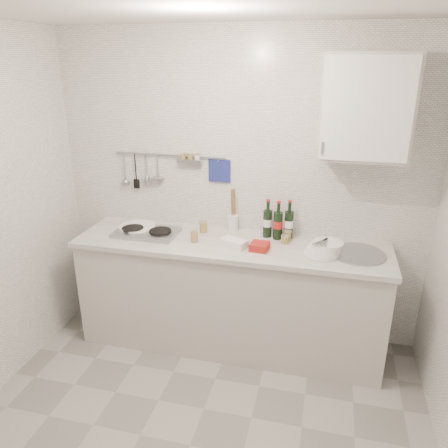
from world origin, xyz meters
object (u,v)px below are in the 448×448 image
Objects in this scene: wall_cabinet at (366,107)px; wine_bottles at (278,219)px; utensil_crock at (233,220)px; plate_stack_sink at (325,248)px; plate_stack_hob at (136,228)px.

wall_cabinet is 2.26× the size of wine_bottles.
utensil_crock reaches higher than wine_bottles.
utensil_crock is at bearing 158.01° from plate_stack_sink.
plate_stack_sink is (1.53, -0.11, 0.03)m from plate_stack_hob.
wine_bottles is at bearing 6.13° from plate_stack_hob.
plate_stack_hob is 0.80m from utensil_crock.
utensil_crock is (-0.75, 0.30, 0.04)m from plate_stack_sink.
wall_cabinet reaches higher than plate_stack_hob.
utensil_crock is (-0.94, 0.13, -0.94)m from wall_cabinet.
wall_cabinet is 2.53× the size of plate_stack_sink.
wall_cabinet reaches higher than plate_stack_sink.
wine_bottles reaches higher than plate_stack_hob.
utensil_crock is at bearing 14.11° from plate_stack_hob.
wall_cabinet is at bearing 2.14° from plate_stack_hob.
plate_stack_sink is 0.75× the size of utensil_crock.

